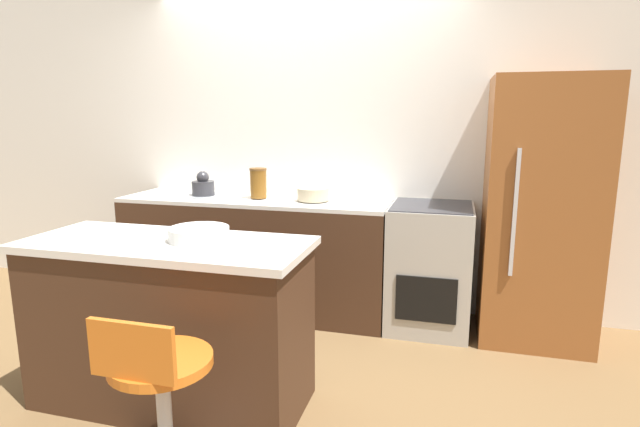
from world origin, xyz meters
TOP-DOWN VIEW (x-y plane):
  - ground_plane at (0.00, 0.00)m, footprint 14.00×14.00m
  - wall_back at (0.00, 0.67)m, footprint 8.00×0.06m
  - back_counter at (-0.32, 0.33)m, footprint 2.13×0.62m
  - kitchen_island at (-0.24, -1.06)m, footprint 1.51×0.63m
  - oven_range at (1.05, 0.33)m, footprint 0.59×0.63m
  - refrigerator at (1.77, 0.33)m, footprint 0.73×0.65m
  - stool_chair at (0.10, -1.70)m, footprint 0.41×0.41m
  - kettle at (-0.76, 0.31)m, footprint 0.18×0.18m
  - mixing_bowl at (0.17, 0.31)m, footprint 0.24×0.24m
  - canister_jar at (-0.28, 0.31)m, footprint 0.13×0.13m
  - fruit_bowl at (-0.07, -1.01)m, footprint 0.31×0.31m

SIDE VIEW (x-z plane):
  - ground_plane at x=0.00m, z-range 0.00..0.00m
  - stool_chair at x=0.10m, z-range 0.01..0.84m
  - back_counter at x=-0.32m, z-range 0.00..0.92m
  - kitchen_island at x=-0.24m, z-range 0.00..0.91m
  - oven_range at x=1.05m, z-range 0.00..0.92m
  - refrigerator at x=1.77m, z-range 0.00..1.81m
  - fruit_bowl at x=-0.07m, z-range 0.91..0.98m
  - mixing_bowl at x=0.17m, z-range 0.92..1.01m
  - kettle at x=-0.76m, z-range 0.90..1.09m
  - canister_jar at x=-0.28m, z-range 0.92..1.15m
  - wall_back at x=0.00m, z-range 0.00..2.60m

